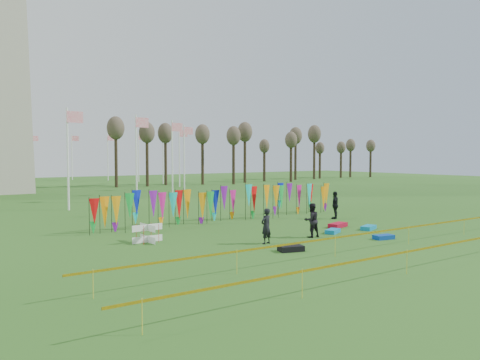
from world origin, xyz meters
TOP-DOWN VIEW (x-y plane):
  - ground at (0.00, 0.00)m, footprint 160.00×160.00m
  - banner_row at (0.28, 8.78)m, footprint 18.64×0.64m
  - caution_tape_near at (-0.22, -2.87)m, footprint 26.00×0.02m
  - caution_tape_far at (-0.22, -6.37)m, footprint 26.00×0.02m
  - tree_line at (32.00, 44.00)m, footprint 53.92×1.92m
  - box_kite at (-7.15, 4.68)m, footprint 0.83×0.83m
  - person_left at (-2.53, 1.12)m, footprint 0.72×0.59m
  - person_mid at (0.53, 1.21)m, footprint 0.93×0.64m
  - person_right at (6.79, 5.58)m, footprint 1.26×1.11m
  - kite_bag_turquoise at (2.42, 1.52)m, footprint 1.22×0.96m
  - kite_bag_blue at (3.22, -1.28)m, footprint 1.12×0.72m
  - kite_bag_red at (4.23, 2.87)m, footprint 1.50×1.00m
  - kite_bag_black at (-2.68, -0.90)m, footprint 1.22×0.90m
  - kite_bag_teal at (5.04, 1.24)m, footprint 1.31×0.96m

SIDE VIEW (x-z plane):
  - ground at x=0.00m, z-range 0.00..0.00m
  - kite_bag_turquoise at x=2.42m, z-range 0.00..0.22m
  - kite_bag_blue at x=3.22m, z-range 0.00..0.22m
  - kite_bag_teal at x=5.04m, z-range 0.00..0.23m
  - kite_bag_red at x=4.23m, z-range 0.00..0.25m
  - kite_bag_black at x=-2.68m, z-range 0.00..0.25m
  - box_kite at x=-7.15m, z-range 0.00..0.92m
  - caution_tape_near at x=-0.22m, z-range 0.33..1.23m
  - caution_tape_far at x=-0.22m, z-range 0.33..1.23m
  - person_left at x=-2.53m, z-range 0.00..1.73m
  - person_mid at x=0.53m, z-range 0.00..1.79m
  - person_right at x=6.79m, z-range 0.00..1.86m
  - banner_row at x=0.28m, z-range 0.21..2.40m
  - tree_line at x=32.00m, z-range 2.25..10.09m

